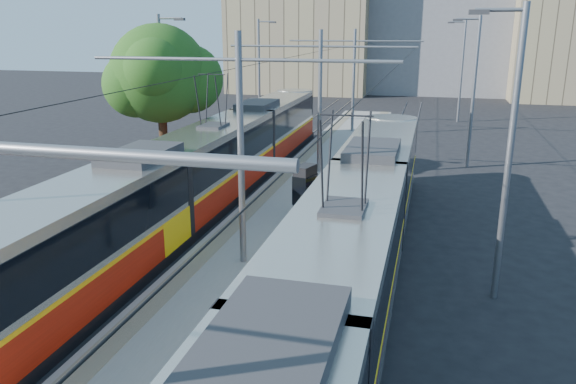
# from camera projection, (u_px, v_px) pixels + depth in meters

# --- Properties ---
(platform) EXTENTS (4.00, 50.00, 0.30)m
(platform) POSITION_uv_depth(u_px,v_px,m) (306.00, 189.00, 26.09)
(platform) COLOR gray
(platform) RESTS_ON ground
(tactile_strip_left) EXTENTS (0.70, 50.00, 0.01)m
(tactile_strip_left) POSITION_uv_depth(u_px,v_px,m) (276.00, 184.00, 26.40)
(tactile_strip_left) COLOR gray
(tactile_strip_left) RESTS_ON platform
(tactile_strip_right) EXTENTS (0.70, 50.00, 0.01)m
(tactile_strip_right) POSITION_uv_depth(u_px,v_px,m) (337.00, 188.00, 25.70)
(tactile_strip_right) COLOR gray
(tactile_strip_right) RESTS_ON platform
(rails) EXTENTS (8.71, 70.00, 0.03)m
(rails) POSITION_uv_depth(u_px,v_px,m) (306.00, 192.00, 26.13)
(rails) COLOR gray
(rails) RESTS_ON ground
(tram_left) EXTENTS (2.43, 31.50, 5.50)m
(tram_left) POSITION_uv_depth(u_px,v_px,m) (215.00, 163.00, 24.47)
(tram_left) COLOR black
(tram_left) RESTS_ON ground
(tram_right) EXTENTS (2.43, 30.62, 5.50)m
(tram_right) POSITION_uv_depth(u_px,v_px,m) (342.00, 266.00, 13.49)
(tram_right) COLOR black
(tram_right) RESTS_ON ground
(catenary) EXTENTS (9.20, 70.00, 7.00)m
(catenary) POSITION_uv_depth(u_px,v_px,m) (291.00, 102.00, 22.22)
(catenary) COLOR slate
(catenary) RESTS_ON platform
(street_lamps) EXTENTS (15.18, 38.22, 8.00)m
(street_lamps) POSITION_uv_depth(u_px,v_px,m) (324.00, 93.00, 28.67)
(street_lamps) COLOR slate
(street_lamps) RESTS_ON ground
(shelter) EXTENTS (0.83, 1.08, 2.11)m
(shelter) POSITION_uv_depth(u_px,v_px,m) (305.00, 191.00, 21.33)
(shelter) COLOR black
(shelter) RESTS_ON platform
(tree) EXTENTS (5.23, 4.84, 7.60)m
(tree) POSITION_uv_depth(u_px,v_px,m) (167.00, 75.00, 27.29)
(tree) COLOR #382314
(tree) RESTS_ON ground
(building_left) EXTENTS (16.32, 12.24, 14.55)m
(building_left) POSITION_uv_depth(u_px,v_px,m) (304.00, 28.00, 66.43)
(building_left) COLOR gray
(building_left) RESTS_ON ground
(building_centre) EXTENTS (18.36, 14.28, 14.78)m
(building_centre) POSITION_uv_depth(u_px,v_px,m) (443.00, 27.00, 66.29)
(building_centre) COLOR gray
(building_centre) RESTS_ON ground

